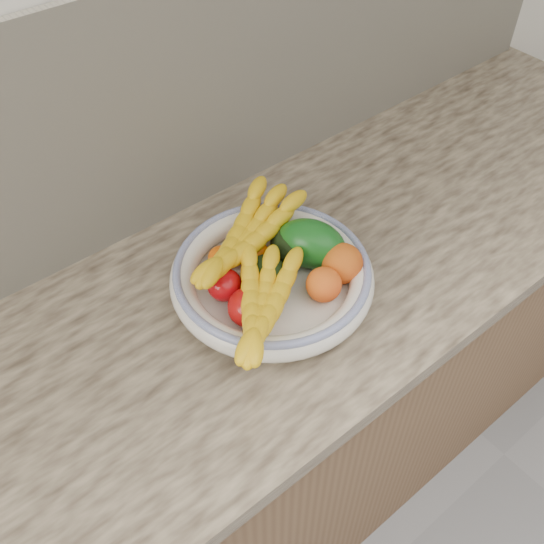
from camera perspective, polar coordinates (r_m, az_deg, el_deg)
The scene contains 14 objects.
kitchen_counter at distance 1.56m, azimuth -0.60°, elevation -12.05°, with size 2.44×0.66×1.40m.
fruit_bowl at distance 1.15m, azimuth 0.00°, elevation -0.39°, with size 0.39×0.39×0.08m.
clementine_back_left at distance 1.18m, azimuth -4.78°, elevation 1.29°, with size 0.05×0.05×0.05m, color #EC5E04.
clementine_back_right at distance 1.21m, azimuth -2.34°, elevation 2.85°, with size 0.05×0.05×0.04m, color #E34704.
clementine_back_mid at distance 1.19m, azimuth -1.58°, elevation 1.70°, with size 0.06×0.06×0.05m, color #F26505.
tomato_left at distance 1.12m, azimuth -4.47°, elevation -1.22°, with size 0.07×0.07×0.06m, color #A3080D.
tomato_near_left at distance 1.09m, azimuth -2.20°, elevation -3.34°, with size 0.08×0.08×0.07m, color #A80C0C.
avocado_center at distance 1.13m, azimuth -0.14°, elevation -0.31°, with size 0.07×0.10×0.07m, color black.
avocado_right at distance 1.19m, azimuth 1.60°, elevation 2.55°, with size 0.07×0.10×0.07m, color black.
green_mango at distance 1.18m, azimuth 3.68°, elevation 2.65°, with size 0.09×0.14×0.10m, color #0E4C13.
peach_front at distance 1.12m, azimuth 4.89°, elevation -1.18°, with size 0.07×0.07×0.07m, color orange.
peach_right at distance 1.16m, azimuth 6.63°, elevation 0.80°, with size 0.08×0.08×0.08m, color orange.
banana_bunch_back at distance 1.16m, azimuth -2.57°, elevation 2.85°, with size 0.34×0.12×0.09m, color yellow, non-canonical shape.
banana_bunch_front at distance 1.06m, azimuth -0.97°, elevation -3.47°, with size 0.31×0.12×0.09m, color yellow, non-canonical shape.
Camera 1 is at (-0.49, 1.05, 1.80)m, focal length 40.00 mm.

